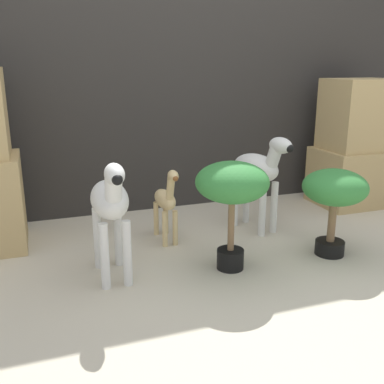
% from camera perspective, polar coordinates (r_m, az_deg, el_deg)
% --- Properties ---
extents(ground_plane, '(14.00, 14.00, 0.00)m').
position_cam_1_polar(ground_plane, '(2.39, 7.64, -11.36)').
color(ground_plane, beige).
extents(wall_back, '(6.40, 0.08, 2.20)m').
position_cam_1_polar(wall_back, '(3.42, -2.76, 16.17)').
color(wall_back, '#2D2B28').
rests_on(wall_back, ground_plane).
extents(rock_pillar_right, '(0.58, 0.47, 0.98)m').
position_cam_1_polar(rock_pillar_right, '(3.76, 20.08, 5.31)').
color(rock_pillar_right, tan).
rests_on(rock_pillar_right, ground_plane).
extents(zebra_right, '(0.30, 0.49, 0.66)m').
position_cam_1_polar(zebra_right, '(2.98, 8.46, 2.63)').
color(zebra_right, silver).
rests_on(zebra_right, ground_plane).
extents(zebra_left, '(0.19, 0.48, 0.66)m').
position_cam_1_polar(zebra_left, '(2.30, -10.31, -1.52)').
color(zebra_left, silver).
rests_on(zebra_left, ground_plane).
extents(giraffe_figurine, '(0.11, 0.40, 0.50)m').
position_cam_1_polar(giraffe_figurine, '(2.80, -3.32, -1.12)').
color(giraffe_figurine, '#E0C184').
rests_on(giraffe_figurine, ground_plane).
extents(potted_palm_front, '(0.39, 0.39, 0.60)m').
position_cam_1_polar(potted_palm_front, '(2.37, 5.11, 0.51)').
color(potted_palm_front, black).
rests_on(potted_palm_front, ground_plane).
extents(potted_palm_back, '(0.37, 0.37, 0.51)m').
position_cam_1_polar(potted_palm_back, '(2.69, 17.65, -0.07)').
color(potted_palm_back, black).
rests_on(potted_palm_back, ground_plane).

